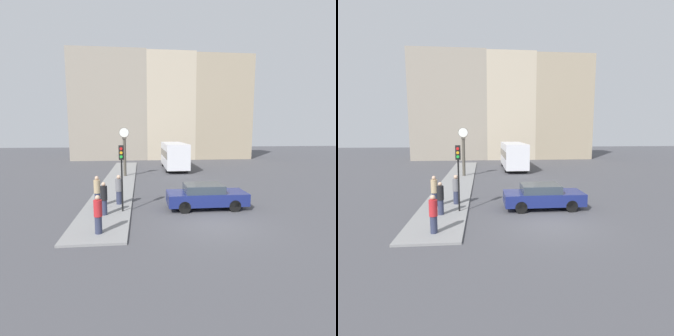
# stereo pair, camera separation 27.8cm
# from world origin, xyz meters

# --- Properties ---
(ground_plane) EXTENTS (120.00, 120.00, 0.00)m
(ground_plane) POSITION_xyz_m (0.00, 0.00, 0.00)
(ground_plane) COLOR #47474C
(sidewalk_corner) EXTENTS (2.71, 26.05, 0.10)m
(sidewalk_corner) POSITION_xyz_m (-5.36, 11.03, 0.05)
(sidewalk_corner) COLOR gray
(sidewalk_corner) RESTS_ON ground_plane
(building_row) EXTENTS (27.48, 5.00, 16.04)m
(building_row) POSITION_xyz_m (-0.06, 29.92, 7.95)
(building_row) COLOR gray
(building_row) RESTS_ON ground_plane
(sedan_car) EXTENTS (4.47, 1.81, 1.41)m
(sedan_car) POSITION_xyz_m (0.22, 2.48, 0.72)
(sedan_car) COLOR navy
(sedan_car) RESTS_ON ground_plane
(bus_distant) EXTENTS (2.41, 7.99, 3.00)m
(bus_distant) POSITION_xyz_m (0.37, 18.10, 1.70)
(bus_distant) COLOR silver
(bus_distant) RESTS_ON ground_plane
(traffic_light_near) EXTENTS (0.26, 0.24, 3.55)m
(traffic_light_near) POSITION_xyz_m (-4.44, 2.08, 2.65)
(traffic_light_near) COLOR black
(traffic_light_near) RESTS_ON sidewalk_corner
(street_clock) EXTENTS (0.94, 0.38, 4.60)m
(street_clock) POSITION_xyz_m (-4.98, 13.43, 2.44)
(street_clock) COLOR #4C473D
(street_clock) RESTS_ON sidewalk_corner
(pedestrian_grey_jacket) EXTENTS (0.40, 0.40, 1.74)m
(pedestrian_grey_jacket) POSITION_xyz_m (-4.74, 3.53, 0.96)
(pedestrian_grey_jacket) COLOR #2D334C
(pedestrian_grey_jacket) RESTS_ON sidewalk_corner
(pedestrian_black_jacket) EXTENTS (0.35, 0.35, 1.71)m
(pedestrian_black_jacket) POSITION_xyz_m (-5.34, 1.56, 0.96)
(pedestrian_black_jacket) COLOR #2D334C
(pedestrian_black_jacket) RESTS_ON sidewalk_corner
(pedestrian_tan_coat) EXTENTS (0.37, 0.37, 1.77)m
(pedestrian_tan_coat) POSITION_xyz_m (-5.92, 3.09, 0.99)
(pedestrian_tan_coat) COLOR #2D334C
(pedestrian_tan_coat) RESTS_ON sidewalk_corner
(pedestrian_red_top) EXTENTS (0.35, 0.35, 1.65)m
(pedestrian_red_top) POSITION_xyz_m (-5.24, -0.93, 0.93)
(pedestrian_red_top) COLOR #2D334C
(pedestrian_red_top) RESTS_ON sidewalk_corner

